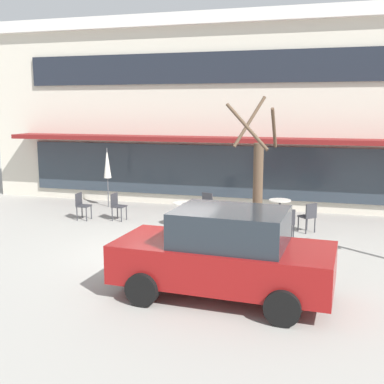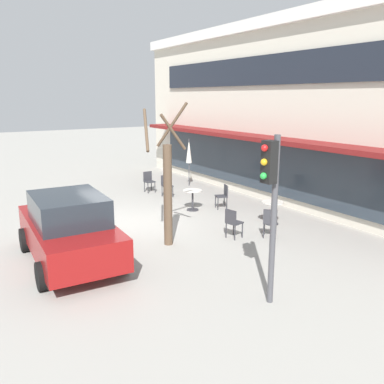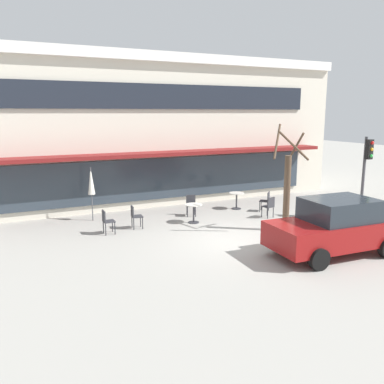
{
  "view_description": "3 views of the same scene",
  "coord_description": "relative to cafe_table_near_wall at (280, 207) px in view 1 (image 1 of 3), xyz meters",
  "views": [
    {
      "loc": [
        3.97,
        -11.18,
        3.67
      ],
      "look_at": [
        0.0,
        2.64,
        1.13
      ],
      "focal_mm": 45.0,
      "sensor_mm": 36.0,
      "label": 1
    },
    {
      "loc": [
        11.89,
        -4.98,
        4.09
      ],
      "look_at": [
        0.57,
        2.2,
        0.93
      ],
      "focal_mm": 38.0,
      "sensor_mm": 36.0,
      "label": 2
    },
    {
      "loc": [
        -7.14,
        -11.47,
        4.37
      ],
      "look_at": [
        -0.36,
        2.75,
        1.27
      ],
      "focal_mm": 38.0,
      "sensor_mm": 36.0,
      "label": 3
    }
  ],
  "objects": [
    {
      "name": "cafe_chair_2",
      "position": [
        0.94,
        -0.97,
        0.01
      ],
      "size": [
        0.57,
        0.57,
        0.89
      ],
      "color": "#333338",
      "rests_on": "ground"
    },
    {
      "name": "cafe_chair_1",
      "position": [
        -5.17,
        -1.07,
        0.01
      ],
      "size": [
        0.44,
        0.44,
        0.89
      ],
      "color": "#333338",
      "rests_on": "ground"
    },
    {
      "name": "cafe_chair_0",
      "position": [
        -6.32,
        -1.33,
        0.01
      ],
      "size": [
        0.4,
        0.4,
        0.89
      ],
      "color": "#333338",
      "rests_on": "ground"
    },
    {
      "name": "parked_sedan",
      "position": [
        -0.41,
        -6.47,
        0.36
      ],
      "size": [
        4.28,
        2.18,
        1.76
      ],
      "color": "maroon",
      "rests_on": "ground"
    },
    {
      "name": "cafe_chair_3",
      "position": [
        0.4,
        -1.94,
        0.01
      ],
      "size": [
        0.47,
        0.47,
        0.89
      ],
      "color": "#333338",
      "rests_on": "ground"
    },
    {
      "name": "cafe_table_near_wall",
      "position": [
        0.0,
        0.0,
        0.0
      ],
      "size": [
        0.7,
        0.7,
        0.76
      ],
      "color": "#333338",
      "rests_on": "ground"
    },
    {
      "name": "patio_umbrella_green_folded",
      "position": [
        -6.4,
        0.79,
        1.11
      ],
      "size": [
        0.28,
        0.28,
        2.2
      ],
      "color": "#4C4C51",
      "rests_on": "ground"
    },
    {
      "name": "ground_plane",
      "position": [
        -2.52,
        -4.06,
        -0.52
      ],
      "size": [
        80.0,
        80.0,
        0.0
      ],
      "primitive_type": "plane",
      "color": "#9E9B93"
    },
    {
      "name": "street_tree",
      "position": [
        -0.19,
        -3.78,
        1.16
      ],
      "size": [
        1.16,
        1.43,
        3.95
      ],
      "color": "brown",
      "rests_on": "ground"
    },
    {
      "name": "building_facade",
      "position": [
        -2.52,
        5.91,
        3.0
      ],
      "size": [
        18.71,
        9.1,
        7.03
      ],
      "color": "beige",
      "rests_on": "ground"
    },
    {
      "name": "cafe_chair_4",
      "position": [
        -2.4,
        -0.2,
        0.01
      ],
      "size": [
        0.51,
        0.51,
        0.89
      ],
      "color": "#333338",
      "rests_on": "ground"
    },
    {
      "name": "cafe_table_streetside",
      "position": [
        -2.81,
        -1.29,
        0.0
      ],
      "size": [
        0.7,
        0.7,
        0.76
      ],
      "color": "#333338",
      "rests_on": "ground"
    }
  ]
}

